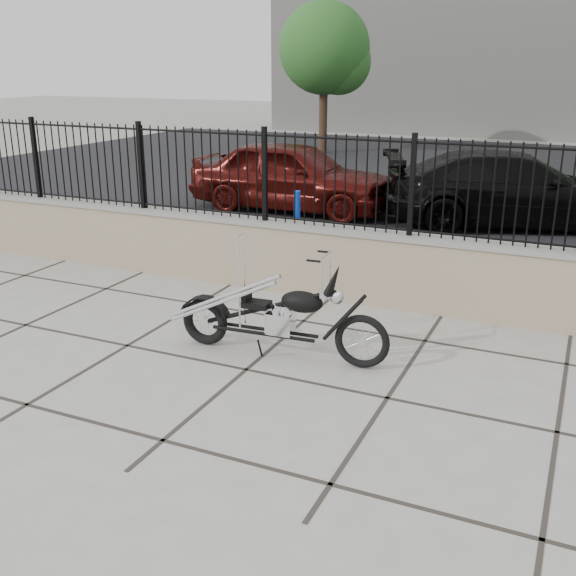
# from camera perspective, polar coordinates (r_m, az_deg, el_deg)

# --- Properties ---
(ground_plane) EXTENTS (90.00, 90.00, 0.00)m
(ground_plane) POSITION_cam_1_polar(r_m,az_deg,el_deg) (6.99, -3.56, -6.93)
(ground_plane) COLOR #99968E
(ground_plane) RESTS_ON ground
(parking_lot) EXTENTS (30.00, 30.00, 0.00)m
(parking_lot) POSITION_cam_1_polar(r_m,az_deg,el_deg) (18.55, 14.92, 8.64)
(parking_lot) COLOR black
(parking_lot) RESTS_ON ground
(retaining_wall) EXTENTS (14.00, 0.36, 0.96)m
(retaining_wall) POSITION_cam_1_polar(r_m,az_deg,el_deg) (8.96, 3.84, 2.16)
(retaining_wall) COLOR gray
(retaining_wall) RESTS_ON ground_plane
(iron_fence) EXTENTS (14.00, 0.08, 1.20)m
(iron_fence) POSITION_cam_1_polar(r_m,az_deg,el_deg) (8.72, 4.00, 8.99)
(iron_fence) COLOR black
(iron_fence) RESTS_ON retaining_wall
(background_building) EXTENTS (22.00, 6.00, 8.00)m
(background_building) POSITION_cam_1_polar(r_m,az_deg,el_deg) (32.21, 20.19, 19.30)
(background_building) COLOR beige
(background_building) RESTS_ON ground_plane
(chopper_motorcycle) EXTENTS (2.26, 0.55, 1.34)m
(chopper_motorcycle) POSITION_cam_1_polar(r_m,az_deg,el_deg) (7.07, -1.00, -0.71)
(chopper_motorcycle) COLOR black
(chopper_motorcycle) RESTS_ON ground_plane
(car_red) EXTENTS (4.34, 1.75, 1.48)m
(car_red) POSITION_cam_1_polar(r_m,az_deg,el_deg) (14.35, 0.36, 9.50)
(car_red) COLOR #470D0A
(car_red) RESTS_ON parking_lot
(car_black) EXTENTS (5.26, 3.55, 1.42)m
(car_black) POSITION_cam_1_polar(r_m,az_deg,el_deg) (13.64, 18.45, 7.94)
(car_black) COLOR black
(car_black) RESTS_ON parking_lot
(bollard_a) EXTENTS (0.12, 0.12, 0.93)m
(bollard_a) POSITION_cam_1_polar(r_m,az_deg,el_deg) (11.64, 0.77, 5.97)
(bollard_a) COLOR #0B58A7
(bollard_a) RESTS_ON ground_plane
(tree_left) EXTENTS (3.03, 3.03, 5.12)m
(tree_left) POSITION_cam_1_polar(r_m,az_deg,el_deg) (23.83, 3.09, 19.96)
(tree_left) COLOR #382619
(tree_left) RESTS_ON ground_plane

